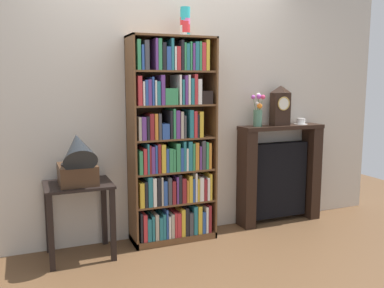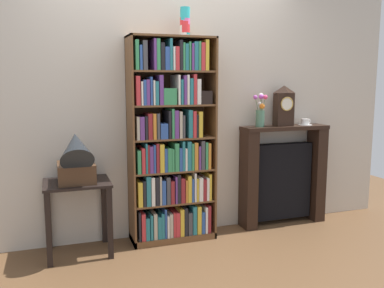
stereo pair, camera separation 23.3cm
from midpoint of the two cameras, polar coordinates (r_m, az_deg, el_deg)
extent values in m
cube|color=brown|center=(3.99, -3.84, -13.49)|extent=(7.57, 6.40, 0.02)
cube|color=beige|center=(4.04, -3.01, 6.52)|extent=(4.57, 0.08, 2.69)
cube|color=brown|center=(3.74, -10.08, 0.07)|extent=(0.02, 0.31, 1.89)
cube|color=brown|center=(3.97, 0.82, 0.70)|extent=(0.02, 0.31, 1.89)
cube|color=#4C311C|center=(3.98, -5.14, 0.68)|extent=(0.79, 0.01, 1.89)
cube|color=brown|center=(3.82, -4.63, 14.43)|extent=(0.79, 0.31, 0.02)
cube|color=brown|center=(4.07, -4.31, -12.46)|extent=(0.79, 0.31, 0.06)
cube|color=black|center=(3.92, -9.16, -10.85)|extent=(0.02, 0.27, 0.27)
cube|color=#C63338|center=(3.91, -8.60, -10.99)|extent=(0.04, 0.24, 0.25)
cube|color=teal|center=(3.93, -8.05, -11.23)|extent=(0.04, 0.24, 0.21)
cube|color=teal|center=(3.95, -7.57, -10.95)|extent=(0.02, 0.27, 0.23)
cube|color=#B2A893|center=(3.94, -7.01, -10.91)|extent=(0.03, 0.23, 0.24)
cube|color=teal|center=(3.95, -6.42, -11.10)|extent=(0.03, 0.22, 0.21)
cube|color=teal|center=(3.96, -6.00, -10.83)|extent=(0.03, 0.24, 0.23)
cube|color=#2D519E|center=(3.97, -5.71, -10.46)|extent=(0.02, 0.27, 0.27)
cube|color=white|center=(3.98, -5.31, -10.93)|extent=(0.02, 0.24, 0.21)
cube|color=#B2A893|center=(3.97, -4.85, -10.81)|extent=(0.03, 0.22, 0.22)
cube|color=#C63338|center=(4.00, -4.53, -10.61)|extent=(0.02, 0.26, 0.23)
cube|color=#C63338|center=(3.99, -3.99, -10.69)|extent=(0.04, 0.22, 0.23)
cube|color=gold|center=(4.01, -3.49, -10.34)|extent=(0.04, 0.26, 0.26)
cube|color=black|center=(4.02, -2.97, -10.23)|extent=(0.03, 0.25, 0.27)
cube|color=#424247|center=(4.04, -2.38, -10.52)|extent=(0.04, 0.24, 0.22)
cube|color=teal|center=(4.06, -1.83, -10.02)|extent=(0.04, 0.26, 0.27)
cube|color=gold|center=(4.07, -1.23, -9.98)|extent=(0.04, 0.26, 0.27)
cube|color=#2D519E|center=(4.08, -0.59, -10.40)|extent=(0.03, 0.22, 0.21)
cube|color=white|center=(4.10, -0.29, -9.94)|extent=(0.02, 0.27, 0.25)
cube|color=maroon|center=(4.11, 0.10, -9.83)|extent=(0.03, 0.27, 0.26)
cube|color=brown|center=(3.96, -4.37, -7.85)|extent=(0.75, 0.29, 0.02)
cube|color=gold|center=(3.81, -9.03, -6.70)|extent=(0.04, 0.23, 0.22)
cube|color=black|center=(3.82, -8.48, -6.58)|extent=(0.03, 0.23, 0.23)
cube|color=teal|center=(3.82, -7.94, -6.27)|extent=(0.04, 0.23, 0.27)
cube|color=white|center=(3.84, -7.35, -6.29)|extent=(0.03, 0.23, 0.26)
cube|color=black|center=(3.85, -6.80, -6.21)|extent=(0.03, 0.25, 0.26)
cube|color=#B2A893|center=(3.86, -6.38, -6.15)|extent=(0.02, 0.25, 0.26)
cube|color=#2D519E|center=(3.88, -5.96, -6.39)|extent=(0.04, 0.25, 0.22)
cube|color=#424247|center=(3.87, -5.30, -6.17)|extent=(0.03, 0.23, 0.25)
cube|color=maroon|center=(3.91, -4.82, -6.31)|extent=(0.03, 0.27, 0.21)
cube|color=#663884|center=(3.88, -4.25, -6.11)|extent=(0.02, 0.21, 0.25)
cube|color=black|center=(3.90, -3.88, -5.93)|extent=(0.03, 0.22, 0.27)
cube|color=maroon|center=(3.91, -3.30, -6.17)|extent=(0.04, 0.21, 0.23)
cube|color=orange|center=(3.93, -2.88, -6.21)|extent=(0.02, 0.24, 0.21)
cube|color=gold|center=(3.95, -2.50, -5.88)|extent=(0.03, 0.25, 0.25)
cube|color=#2D519E|center=(3.96, -2.11, -6.04)|extent=(0.02, 0.26, 0.22)
cube|color=white|center=(3.95, -1.68, -5.71)|extent=(0.02, 0.22, 0.27)
cube|color=gold|center=(3.98, -1.45, -6.02)|extent=(0.02, 0.25, 0.22)
cube|color=white|center=(3.98, -0.98, -5.93)|extent=(0.04, 0.24, 0.22)
cube|color=maroon|center=(4.01, -0.51, -5.97)|extent=(0.03, 0.26, 0.21)
cube|color=white|center=(4.02, -0.14, -5.84)|extent=(0.02, 0.27, 0.22)
cube|color=gold|center=(4.01, 0.27, -5.61)|extent=(0.02, 0.24, 0.25)
cube|color=brown|center=(3.89, -4.42, -3.58)|extent=(0.75, 0.29, 0.02)
cube|color=#388E56|center=(3.74, -9.18, -2.38)|extent=(0.03, 0.21, 0.21)
cube|color=#C63338|center=(3.76, -8.69, -2.15)|extent=(0.03, 0.26, 0.23)
cube|color=teal|center=(3.75, -8.23, -1.85)|extent=(0.02, 0.23, 0.27)
cube|color=maroon|center=(3.76, -7.95, -1.95)|extent=(0.02, 0.22, 0.25)
cube|color=#663884|center=(3.77, -7.61, -1.99)|extent=(0.03, 0.24, 0.24)
cube|color=#2D519E|center=(3.77, -7.13, -1.91)|extent=(0.02, 0.21, 0.25)
cube|color=maroon|center=(3.77, -6.73, -1.82)|extent=(0.03, 0.22, 0.26)
cube|color=gold|center=(3.80, -6.23, -1.78)|extent=(0.04, 0.26, 0.25)
cube|color=#2D519E|center=(3.82, -5.69, -2.05)|extent=(0.02, 0.25, 0.21)
cube|color=#388E56|center=(3.81, -5.11, -2.06)|extent=(0.04, 0.21, 0.21)
cube|color=#388E56|center=(3.83, -4.73, -2.04)|extent=(0.02, 0.24, 0.21)
cube|color=#388E56|center=(3.84, -4.23, -1.63)|extent=(0.04, 0.25, 0.26)
cube|color=#2D519E|center=(3.87, -3.76, -1.89)|extent=(0.03, 0.27, 0.21)
cube|color=teal|center=(3.84, -3.25, -1.50)|extent=(0.02, 0.22, 0.27)
cube|color=white|center=(3.86, -2.91, -1.96)|extent=(0.02, 0.21, 0.21)
cube|color=teal|center=(3.86, -2.47, -1.48)|extent=(0.04, 0.21, 0.27)
cube|color=#388E56|center=(3.90, -2.13, -1.53)|extent=(0.02, 0.26, 0.25)
cube|color=orange|center=(3.91, -1.69, -1.45)|extent=(0.03, 0.26, 0.25)
cube|color=#663884|center=(3.92, -1.22, -1.68)|extent=(0.02, 0.27, 0.22)
cube|color=#424247|center=(3.93, -0.76, -1.30)|extent=(0.03, 0.25, 0.27)
cube|color=#388E56|center=(3.94, -0.30, -1.37)|extent=(0.02, 0.26, 0.25)
cube|color=orange|center=(3.95, 0.12, -1.42)|extent=(0.03, 0.25, 0.24)
cube|color=brown|center=(3.83, -4.47, 0.84)|extent=(0.75, 0.29, 0.02)
cube|color=#B2A893|center=(3.71, -9.42, 2.22)|extent=(0.02, 0.26, 0.20)
cube|color=#663884|center=(3.72, -8.88, 2.23)|extent=(0.04, 0.26, 0.20)
cube|color=black|center=(3.72, -8.29, 2.28)|extent=(0.02, 0.23, 0.21)
cube|color=maroon|center=(3.72, -7.76, 2.45)|extent=(0.04, 0.22, 0.23)
cube|color=orange|center=(3.72, -7.15, 2.47)|extent=(0.03, 0.21, 0.23)
cube|color=#424247|center=(3.73, -6.64, 2.49)|extent=(0.02, 0.21, 0.23)
cube|color=#2D519E|center=(3.75, -5.84, 1.84)|extent=(0.07, 0.20, 0.14)
cube|color=black|center=(3.78, -5.18, 2.75)|extent=(0.02, 0.25, 0.25)
cube|color=#388E56|center=(3.79, -4.79, 2.91)|extent=(0.02, 0.25, 0.27)
cube|color=#663884|center=(3.78, -4.23, 2.79)|extent=(0.04, 0.22, 0.25)
cube|color=#B2A893|center=(3.82, -3.75, 2.76)|extent=(0.03, 0.26, 0.24)
cube|color=#424247|center=(3.82, -3.30, 2.50)|extent=(0.02, 0.24, 0.21)
cube|color=teal|center=(3.83, -2.37, 2.88)|extent=(0.04, 0.22, 0.25)
cube|color=#C63338|center=(3.85, -1.86, 2.83)|extent=(0.03, 0.24, 0.24)
cube|color=black|center=(3.86, -1.50, 2.62)|extent=(0.02, 0.23, 0.21)
cube|color=gold|center=(3.89, -1.15, 2.85)|extent=(0.04, 0.27, 0.24)
cube|color=brown|center=(3.80, -4.52, 5.35)|extent=(0.75, 0.29, 0.02)
cube|color=#C63338|center=(3.68, -9.41, 7.25)|extent=(0.04, 0.23, 0.25)
cube|color=white|center=(3.70, -8.93, 6.91)|extent=(0.02, 0.26, 0.21)
cube|color=#2D519E|center=(3.71, -8.56, 7.02)|extent=(0.02, 0.26, 0.22)
cube|color=#663884|center=(3.70, -8.09, 7.06)|extent=(0.03, 0.24, 0.22)
cube|color=#2D519E|center=(3.71, -7.66, 7.24)|extent=(0.02, 0.24, 0.24)
cube|color=white|center=(3.73, -7.34, 7.03)|extent=(0.02, 0.26, 0.21)
cube|color=teal|center=(3.73, -6.92, 6.97)|extent=(0.03, 0.24, 0.21)
cube|color=#663884|center=(3.75, -6.39, 7.40)|extent=(0.03, 0.27, 0.26)
cube|color=#388E56|center=(3.75, -5.12, 6.54)|extent=(0.12, 0.22, 0.15)
cube|color=white|center=(3.80, -4.02, 7.46)|extent=(0.02, 0.27, 0.26)
cube|color=teal|center=(3.80, -3.60, 7.16)|extent=(0.02, 0.25, 0.22)
cube|color=#663884|center=(3.80, -3.12, 7.43)|extent=(0.03, 0.23, 0.26)
cube|color=white|center=(3.82, -2.80, 7.48)|extent=(0.02, 0.25, 0.26)
cube|color=teal|center=(3.83, -2.33, 7.26)|extent=(0.03, 0.25, 0.23)
cube|color=#C63338|center=(3.83, -1.79, 7.53)|extent=(0.03, 0.22, 0.27)
cube|color=white|center=(3.85, -1.33, 7.23)|extent=(0.04, 0.24, 0.23)
cube|color=black|center=(3.86, -0.19, 6.44)|extent=(0.10, 0.21, 0.12)
cube|color=brown|center=(3.80, -4.58, 9.90)|extent=(0.75, 0.29, 0.02)
cube|color=#388E56|center=(3.70, -9.63, 11.93)|extent=(0.03, 0.26, 0.25)
cube|color=#2D519E|center=(3.68, -9.02, 11.62)|extent=(0.02, 0.22, 0.21)
cube|color=#424247|center=(3.71, -8.52, 11.91)|extent=(0.04, 0.24, 0.25)
cube|color=#663884|center=(3.73, -7.21, 12.07)|extent=(0.02, 0.24, 0.27)
cube|color=#388E56|center=(3.72, -6.69, 12.08)|extent=(0.03, 0.21, 0.27)
cube|color=black|center=(3.75, -6.19, 11.81)|extent=(0.03, 0.24, 0.23)
cube|color=#2D519E|center=(3.76, -5.58, 11.55)|extent=(0.04, 0.24, 0.20)
cube|color=teal|center=(3.76, -5.01, 12.11)|extent=(0.02, 0.22, 0.27)
cube|color=white|center=(3.79, -4.73, 11.57)|extent=(0.02, 0.27, 0.20)
cube|color=#C63338|center=(3.79, -4.27, 11.58)|extent=(0.03, 0.26, 0.20)
cube|color=black|center=(3.78, -3.63, 12.02)|extent=(0.03, 0.21, 0.26)
cube|color=#388E56|center=(3.80, -3.31, 11.85)|extent=(0.02, 0.23, 0.24)
cube|color=teal|center=(3.81, -2.95, 11.77)|extent=(0.03, 0.24, 0.23)
cube|color=#388E56|center=(3.84, -2.62, 11.89)|extent=(0.02, 0.27, 0.25)
cube|color=#663884|center=(3.83, -2.16, 11.80)|extent=(0.02, 0.24, 0.23)
cube|color=teal|center=(3.84, -1.67, 11.92)|extent=(0.04, 0.23, 0.25)
cube|color=#388E56|center=(3.85, -1.20, 11.93)|extent=(0.02, 0.22, 0.25)
cube|color=#C63338|center=(3.87, -0.85, 11.84)|extent=(0.04, 0.26, 0.24)
cube|color=gold|center=(3.88, -0.23, 12.03)|extent=(0.03, 0.23, 0.27)
cylinder|color=white|center=(3.87, -2.76, 15.24)|extent=(0.09, 0.09, 0.10)
cylinder|color=#28B2B7|center=(3.87, -2.72, 15.50)|extent=(0.09, 0.09, 0.10)
cylinder|color=red|center=(3.87, -2.73, 15.77)|extent=(0.09, 0.09, 0.10)
cylinder|color=pink|center=(3.88, -2.74, 16.02)|extent=(0.09, 0.09, 0.10)
cylinder|color=red|center=(3.88, -2.77, 16.28)|extent=(0.09, 0.09, 0.10)
cylinder|color=#28B2B7|center=(3.88, -2.76, 16.54)|extent=(0.09, 0.09, 0.10)
cylinder|color=pink|center=(3.88, -2.72, 16.81)|extent=(0.09, 0.09, 0.10)
cylinder|color=white|center=(3.89, -2.73, 17.06)|extent=(0.09, 0.09, 0.10)
cylinder|color=#28B2B7|center=(3.89, -2.76, 17.33)|extent=(0.09, 0.09, 0.10)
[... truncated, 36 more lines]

